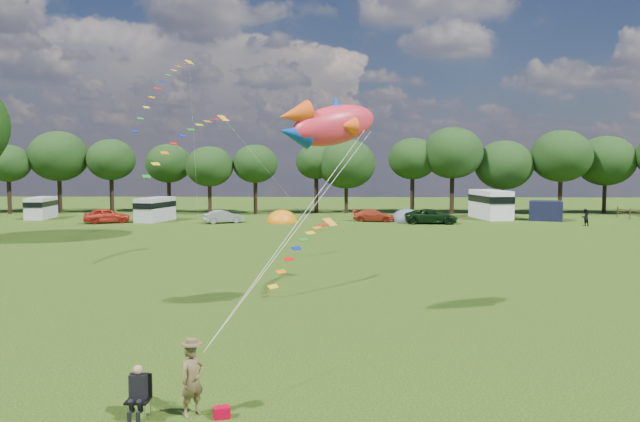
{
  "coord_description": "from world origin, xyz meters",
  "views": [
    {
      "loc": [
        0.84,
        -19.43,
        6.16
      ],
      "look_at": [
        0.0,
        8.0,
        4.0
      ],
      "focal_mm": 35.0,
      "sensor_mm": 36.0,
      "label": 1
    }
  ],
  "objects_px": {
    "car_d": "(431,216)",
    "tent_greyblue": "(406,221)",
    "campervan_a": "(41,207)",
    "campervan_d": "(491,203)",
    "fish_kite": "(327,125)",
    "car_a": "(107,216)",
    "camp_chair": "(139,386)",
    "walker_a": "(585,217)",
    "car_c": "(374,215)",
    "tent_orange": "(282,222)",
    "car_b": "(224,217)",
    "kite_flyer": "(192,380)",
    "campervan_b": "(155,208)"
  },
  "relations": [
    {
      "from": "car_d",
      "to": "tent_greyblue",
      "type": "relative_size",
      "value": 1.42
    },
    {
      "from": "campervan_a",
      "to": "campervan_d",
      "type": "xyz_separation_m",
      "value": [
        49.0,
        1.42,
        0.41
      ]
    },
    {
      "from": "fish_kite",
      "to": "car_a",
      "type": "bearing_deg",
      "value": 93.08
    },
    {
      "from": "car_a",
      "to": "camp_chair",
      "type": "height_order",
      "value": "car_a"
    },
    {
      "from": "car_a",
      "to": "campervan_d",
      "type": "xyz_separation_m",
      "value": [
        39.95,
        6.32,
        0.89
      ]
    },
    {
      "from": "walker_a",
      "to": "campervan_d",
      "type": "bearing_deg",
      "value": -70.22
    },
    {
      "from": "car_c",
      "to": "tent_orange",
      "type": "height_order",
      "value": "tent_orange"
    },
    {
      "from": "car_a",
      "to": "campervan_d",
      "type": "bearing_deg",
      "value": -104.4
    },
    {
      "from": "car_d",
      "to": "car_b",
      "type": "bearing_deg",
      "value": 92.99
    },
    {
      "from": "car_b",
      "to": "campervan_d",
      "type": "distance_m",
      "value": 28.79
    },
    {
      "from": "car_b",
      "to": "car_c",
      "type": "bearing_deg",
      "value": -106.45
    },
    {
      "from": "campervan_a",
      "to": "fish_kite",
      "type": "bearing_deg",
      "value": -148.96
    },
    {
      "from": "car_d",
      "to": "kite_flyer",
      "type": "height_order",
      "value": "kite_flyer"
    },
    {
      "from": "campervan_b",
      "to": "campervan_d",
      "type": "relative_size",
      "value": 0.81
    },
    {
      "from": "tent_orange",
      "to": "campervan_a",
      "type": "bearing_deg",
      "value": 172.11
    },
    {
      "from": "car_a",
      "to": "campervan_a",
      "type": "height_order",
      "value": "campervan_a"
    },
    {
      "from": "car_c",
      "to": "fish_kite",
      "type": "xyz_separation_m",
      "value": [
        -4.08,
        -40.72,
        6.95
      ]
    },
    {
      "from": "car_c",
      "to": "campervan_b",
      "type": "height_order",
      "value": "campervan_b"
    },
    {
      "from": "tent_orange",
      "to": "kite_flyer",
      "type": "relative_size",
      "value": 2.04
    },
    {
      "from": "campervan_b",
      "to": "camp_chair",
      "type": "distance_m",
      "value": 51.79
    },
    {
      "from": "car_b",
      "to": "walker_a",
      "type": "relative_size",
      "value": 2.24
    },
    {
      "from": "car_d",
      "to": "fish_kite",
      "type": "distance_m",
      "value": 40.38
    },
    {
      "from": "car_d",
      "to": "fish_kite",
      "type": "xyz_separation_m",
      "value": [
        -9.71,
        -38.6,
        6.84
      ]
    },
    {
      "from": "campervan_d",
      "to": "kite_flyer",
      "type": "relative_size",
      "value": 3.79
    },
    {
      "from": "campervan_b",
      "to": "tent_orange",
      "type": "bearing_deg",
      "value": -80.51
    },
    {
      "from": "car_a",
      "to": "campervan_a",
      "type": "bearing_deg",
      "value": 38.21
    },
    {
      "from": "car_d",
      "to": "tent_greyblue",
      "type": "height_order",
      "value": "car_d"
    },
    {
      "from": "car_a",
      "to": "tent_greyblue",
      "type": "height_order",
      "value": "car_a"
    },
    {
      "from": "kite_flyer",
      "to": "camp_chair",
      "type": "bearing_deg",
      "value": 144.35
    },
    {
      "from": "car_c",
      "to": "fish_kite",
      "type": "height_order",
      "value": "fish_kite"
    },
    {
      "from": "campervan_b",
      "to": "car_d",
      "type": "bearing_deg",
      "value": -79.39
    },
    {
      "from": "tent_orange",
      "to": "kite_flyer",
      "type": "xyz_separation_m",
      "value": [
        2.28,
        -48.41,
        0.86
      ]
    },
    {
      "from": "campervan_a",
      "to": "campervan_d",
      "type": "bearing_deg",
      "value": -93.99
    },
    {
      "from": "car_d",
      "to": "fish_kite",
      "type": "bearing_deg",
      "value": 168.44
    },
    {
      "from": "campervan_b",
      "to": "walker_a",
      "type": "height_order",
      "value": "campervan_b"
    },
    {
      "from": "car_d",
      "to": "campervan_a",
      "type": "bearing_deg",
      "value": 86.59
    },
    {
      "from": "campervan_a",
      "to": "tent_orange",
      "type": "relative_size",
      "value": 1.38
    },
    {
      "from": "campervan_a",
      "to": "campervan_b",
      "type": "height_order",
      "value": "campervan_b"
    },
    {
      "from": "car_b",
      "to": "tent_greyblue",
      "type": "xyz_separation_m",
      "value": [
        18.68,
        2.54,
        -0.63
      ]
    },
    {
      "from": "car_c",
      "to": "campervan_b",
      "type": "bearing_deg",
      "value": 102.3
    },
    {
      "from": "campervan_d",
      "to": "car_c",
      "type": "bearing_deg",
      "value": 96.19
    },
    {
      "from": "car_b",
      "to": "tent_orange",
      "type": "xyz_separation_m",
      "value": [
        5.82,
        0.83,
        -0.63
      ]
    },
    {
      "from": "car_c",
      "to": "tent_greyblue",
      "type": "height_order",
      "value": "tent_greyblue"
    },
    {
      "from": "campervan_d",
      "to": "walker_a",
      "type": "relative_size",
      "value": 4.01
    },
    {
      "from": "car_c",
      "to": "car_d",
      "type": "xyz_separation_m",
      "value": [
        5.63,
        -2.12,
        0.11
      ]
    },
    {
      "from": "tent_greyblue",
      "to": "walker_a",
      "type": "xyz_separation_m",
      "value": [
        16.71,
        -4.18,
        0.81
      ]
    },
    {
      "from": "tent_orange",
      "to": "car_b",
      "type": "bearing_deg",
      "value": -171.92
    },
    {
      "from": "campervan_a",
      "to": "kite_flyer",
      "type": "distance_m",
      "value": 59.61
    },
    {
      "from": "campervan_a",
      "to": "car_b",
      "type": "bearing_deg",
      "value": -107.89
    },
    {
      "from": "car_b",
      "to": "car_c",
      "type": "relative_size",
      "value": 0.89
    }
  ]
}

